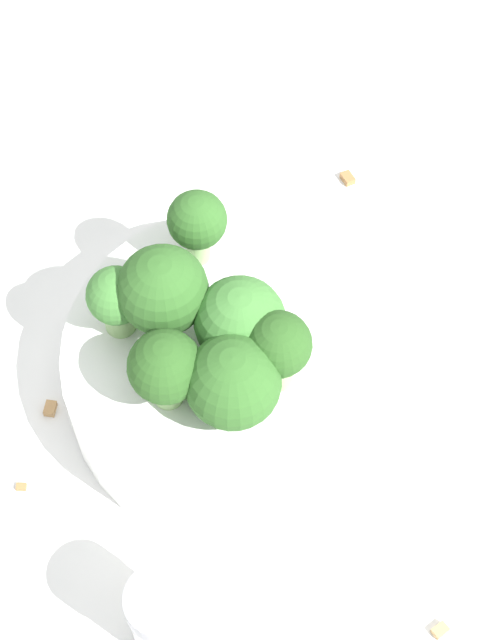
% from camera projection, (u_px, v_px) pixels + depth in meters
% --- Properties ---
extents(ground_plane, '(3.00, 3.00, 0.00)m').
position_uv_depth(ground_plane, '(240.00, 387.00, 0.64)').
color(ground_plane, white).
extents(bowl, '(0.20, 0.20, 0.05)m').
position_uv_depth(bowl, '(240.00, 369.00, 0.62)').
color(bowl, white).
rests_on(bowl, ground_plane).
extents(broccoli_floret_0, '(0.04, 0.04, 0.05)m').
position_uv_depth(broccoli_floret_0, '(278.00, 348.00, 0.56)').
color(broccoli_floret_0, '#8EB770').
rests_on(broccoli_floret_0, bowl).
extents(broccoli_floret_1, '(0.04, 0.04, 0.05)m').
position_uv_depth(broccoli_floret_1, '(165.00, 369.00, 0.56)').
color(broccoli_floret_1, '#8EB770').
rests_on(broccoli_floret_1, bowl).
extents(broccoli_floret_2, '(0.03, 0.03, 0.05)m').
position_uv_depth(broccoli_floret_2, '(197.00, 223.00, 0.60)').
color(broccoli_floret_2, '#8EB770').
rests_on(broccoli_floret_2, bowl).
extents(broccoli_floret_3, '(0.05, 0.05, 0.05)m').
position_uv_depth(broccoli_floret_3, '(242.00, 384.00, 0.55)').
color(broccoli_floret_3, '#84AD66').
rests_on(broccoli_floret_3, bowl).
extents(broccoli_floret_4, '(0.05, 0.05, 0.06)m').
position_uv_depth(broccoli_floret_4, '(240.00, 323.00, 0.57)').
color(broccoli_floret_4, '#84AD66').
rests_on(broccoli_floret_4, bowl).
extents(broccoli_floret_5, '(0.05, 0.05, 0.06)m').
position_uv_depth(broccoli_floret_5, '(163.00, 291.00, 0.57)').
color(broccoli_floret_5, '#84AD66').
rests_on(broccoli_floret_5, bowl).
extents(broccoli_floret_6, '(0.03, 0.03, 0.05)m').
position_uv_depth(broccoli_floret_6, '(116.00, 299.00, 0.58)').
color(broccoli_floret_6, '#8EB770').
rests_on(broccoli_floret_6, bowl).
extents(pepper_shaker, '(0.04, 0.04, 0.06)m').
position_uv_depth(pepper_shaker, '(165.00, 617.00, 0.53)').
color(pepper_shaker, silver).
rests_on(pepper_shaker, ground_plane).
extents(almond_crumb_0, '(0.00, 0.01, 0.01)m').
position_uv_depth(almond_crumb_0, '(21.00, 486.00, 0.60)').
color(almond_crumb_0, olive).
rests_on(almond_crumb_0, ground_plane).
extents(almond_crumb_1, '(0.01, 0.01, 0.01)m').
position_uv_depth(almond_crumb_1, '(50.00, 407.00, 0.62)').
color(almond_crumb_1, '#AD7F4C').
rests_on(almond_crumb_1, ground_plane).
extents(almond_crumb_2, '(0.01, 0.01, 0.01)m').
position_uv_depth(almond_crumb_2, '(441.00, 629.00, 0.56)').
color(almond_crumb_2, tan).
rests_on(almond_crumb_2, ground_plane).
extents(almond_crumb_3, '(0.01, 0.01, 0.01)m').
position_uv_depth(almond_crumb_3, '(348.00, 176.00, 0.71)').
color(almond_crumb_3, olive).
rests_on(almond_crumb_3, ground_plane).
extents(almond_crumb_4, '(0.01, 0.01, 0.01)m').
position_uv_depth(almond_crumb_4, '(142.00, 588.00, 0.57)').
color(almond_crumb_4, '#AD7F4C').
rests_on(almond_crumb_4, ground_plane).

